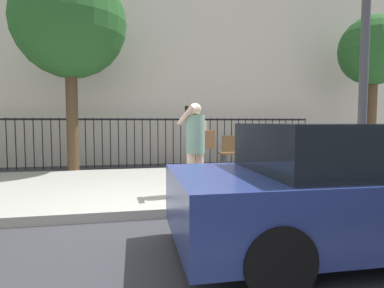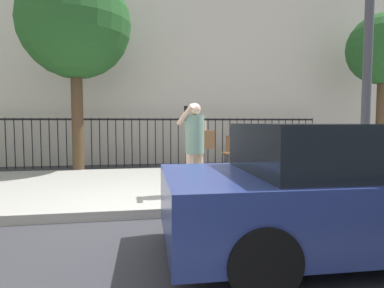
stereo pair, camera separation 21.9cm
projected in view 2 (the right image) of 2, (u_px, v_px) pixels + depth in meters
The scene contains 9 objects.
ground_plane at pixel (151, 219), 4.87m from camera, with size 60.00×60.00×0.00m, color #333338.
sidewalk at pixel (147, 186), 7.03m from camera, with size 28.00×4.40×0.15m, color #9E9B93.
building_facade at pixel (141, 14), 12.84m from camera, with size 28.00×4.00×11.53m, color beige.
iron_fence at pixel (144, 136), 10.61m from camera, with size 12.03×0.04×1.60m.
parked_hatchback at pixel (348, 190), 3.62m from camera, with size 4.24×1.93×1.45m.
pedestrian_on_phone at pixel (196, 142), 5.81m from camera, with size 0.72×0.56×1.66m.
street_bench at pixel (253, 152), 8.89m from camera, with size 1.60×0.45×0.95m.
street_tree_near at pixel (75, 24), 8.72m from camera, with size 2.98×2.98×5.63m.
street_tree_far at pixel (383, 50), 10.42m from camera, with size 2.27×2.27×4.97m.
Camera 2 is at (-0.17, -4.82, 1.47)m, focal length 30.16 mm.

